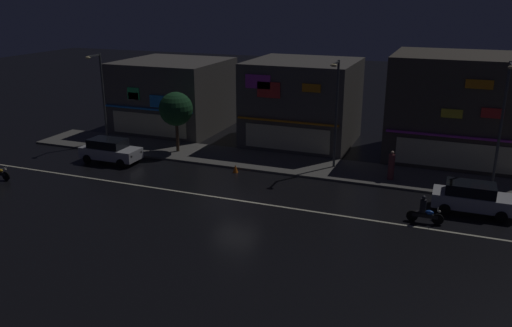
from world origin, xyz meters
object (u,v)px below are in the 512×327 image
Objects in this scene: streetlamp_mid at (336,106)px; pedestrian_on_sidewalk at (391,166)px; parked_car_trailing at (110,150)px; streetlamp_west at (101,91)px; motorcycle_lead at (424,211)px; streetlamp_east at (502,118)px; traffic_cone at (235,169)px; parked_car_near_kerb at (473,197)px.

streetlamp_mid is 5.36m from pedestrian_on_sidewalk.
streetlamp_mid reaches higher than parked_car_trailing.
streetlamp_west reaches higher than motorcycle_lead.
streetlamp_east is at bearing 57.45° from motorcycle_lead.
streetlamp_west is 3.71× the size of motorcycle_lead.
streetlamp_east is 16.71m from traffic_cone.
streetlamp_east is (10.00, -1.04, 0.25)m from streetlamp_mid.
traffic_cone is (12.44, -2.52, -4.03)m from streetlamp_west.
streetlamp_east is 25.79m from parked_car_trailing.
pedestrian_on_sidewalk is at bearing 179.49° from streetlamp_east.
streetlamp_mid reaches higher than pedestrian_on_sidewalk.
traffic_cone is (-5.99, -3.04, -4.16)m from streetlamp_mid.
streetlamp_east reaches higher than parked_car_trailing.
motorcycle_lead is at bearing -16.99° from traffic_cone.
parked_car_near_kerb is (27.28, -3.93, -3.43)m from streetlamp_west.
motorcycle_lead is (6.50, -6.86, -3.80)m from streetlamp_mid.
parked_car_trailing is at bearing -173.04° from streetlamp_east.
streetlamp_mid is 10.52m from parked_car_near_kerb.
pedestrian_on_sidewalk is at bearing -13.87° from streetlamp_mid.
streetlamp_west is 0.91× the size of streetlamp_east.
pedestrian_on_sidewalk reaches higher than parked_car_near_kerb.
streetlamp_east is 5.25m from parked_car_near_kerb.
streetlamp_mid is 3.84× the size of pedestrian_on_sidewalk.
parked_car_trailing is (3.12, -3.61, -3.43)m from streetlamp_west.
pedestrian_on_sidewalk is at bearing -170.76° from parked_car_trailing.
pedestrian_on_sidewalk reaches higher than motorcycle_lead.
parked_car_near_kerb is at bearing -26.72° from streetlamp_mid.
streetlamp_west is at bearing 82.94° from pedestrian_on_sidewalk.
pedestrian_on_sidewalk is 5.95m from parked_car_near_kerb.
parked_car_trailing is (-25.32, -3.09, -3.82)m from streetlamp_east.
streetlamp_west reaches higher than parked_car_trailing.
pedestrian_on_sidewalk is 10.23m from traffic_cone.
motorcycle_lead is at bearing -14.27° from streetlamp_west.
parked_car_trailing is at bearing -0.76° from parked_car_near_kerb.
streetlamp_east reaches higher than pedestrian_on_sidewalk.
parked_car_near_kerb is 24.16m from parked_car_trailing.
parked_car_trailing is 9.40m from traffic_cone.
streetlamp_west is at bearing 168.53° from traffic_cone.
motorcycle_lead is at bearing -162.80° from pedestrian_on_sidewalk.
pedestrian_on_sidewalk reaches higher than parked_car_trailing.
pedestrian_on_sidewalk is at bearing -35.59° from parked_car_near_kerb.
pedestrian_on_sidewalk is (22.44, -0.47, -3.29)m from streetlamp_west.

